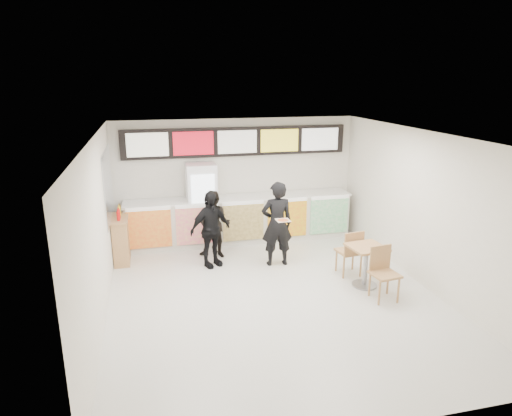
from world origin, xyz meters
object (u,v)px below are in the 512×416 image
object	(u,v)px
customer_left	(214,225)
service_counter	(240,219)
customer_main	(277,224)
condiment_ledge	(121,239)
customer_mid	(210,230)
cafe_table	(366,258)
drinks_fridge	(202,205)

from	to	relation	value
customer_left	service_counter	bearing A→B (deg)	73.58
service_counter	customer_main	world-z (taller)	customer_main
condiment_ledge	service_counter	bearing A→B (deg)	13.12
customer_mid	cafe_table	world-z (taller)	customer_mid
customer_left	drinks_fridge	bearing A→B (deg)	125.02
customer_main	condiment_ledge	distance (m)	3.46
customer_main	customer_mid	world-z (taller)	customer_main
customer_left	condiment_ledge	distance (m)	2.08
drinks_fridge	condiment_ledge	size ratio (longest dim) A/B	1.65
customer_mid	condiment_ledge	size ratio (longest dim) A/B	1.36
customer_left	customer_mid	world-z (taller)	customer_mid
customer_main	customer_mid	bearing A→B (deg)	-8.12
customer_left	customer_mid	size ratio (longest dim) A/B	0.93
customer_main	condiment_ledge	world-z (taller)	customer_main
cafe_table	service_counter	bearing A→B (deg)	114.10
service_counter	drinks_fridge	size ratio (longest dim) A/B	2.78
service_counter	customer_mid	world-z (taller)	customer_mid
drinks_fridge	customer_main	size ratio (longest dim) A/B	1.08
drinks_fridge	condiment_ledge	xyz separation A→B (m)	(-1.89, -0.67, -0.48)
customer_left	condiment_ledge	xyz separation A→B (m)	(-2.05, 0.23, -0.25)
customer_main	cafe_table	size ratio (longest dim) A/B	1.08
drinks_fridge	cafe_table	xyz separation A→B (m)	(2.80, -3.09, -0.43)
service_counter	cafe_table	size ratio (longest dim) A/B	3.22
service_counter	condiment_ledge	distance (m)	2.90
customer_main	cafe_table	xyz separation A→B (m)	(1.39, -1.44, -0.35)
cafe_table	customer_left	bearing A→B (deg)	133.15
customer_left	cafe_table	world-z (taller)	customer_left
cafe_table	condiment_ledge	distance (m)	5.27
drinks_fridge	customer_mid	xyz separation A→B (m)	(0.00, -1.39, -0.18)
customer_mid	cafe_table	xyz separation A→B (m)	(2.80, -1.69, -0.25)
customer_left	cafe_table	bearing A→B (deg)	-14.94
customer_main	customer_mid	distance (m)	1.43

